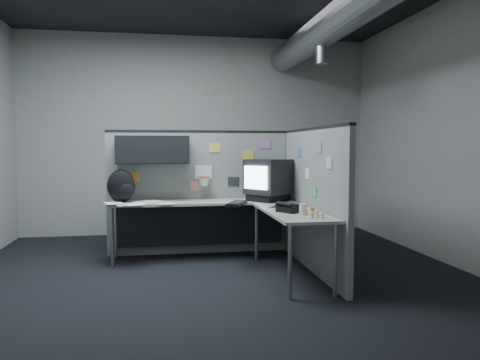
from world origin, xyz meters
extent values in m
cube|color=black|center=(0.00, 0.00, -0.01)|extent=(5.60, 5.60, 0.01)
cube|color=#9E9E99|center=(0.00, 2.80, 1.60)|extent=(5.60, 0.01, 3.20)
cube|color=#9E9E99|center=(0.00, -2.80, 1.60)|extent=(5.60, 0.01, 3.20)
cube|color=#9E9E99|center=(2.80, 0.00, 1.60)|extent=(0.01, 5.60, 3.20)
cylinder|color=slate|center=(1.40, 0.00, 2.85)|extent=(0.40, 5.49, 0.40)
cylinder|color=slate|center=(1.40, 0.80, 2.60)|extent=(0.16, 0.16, 0.30)
cube|color=slate|center=(-0.08, 1.30, 0.80)|extent=(2.43, 0.06, 1.60)
cube|color=black|center=(-0.08, 1.30, 1.61)|extent=(2.43, 0.07, 0.03)
cube|color=black|center=(1.10, 1.30, 0.80)|extent=(0.07, 0.07, 1.60)
cube|color=black|center=(-0.70, 1.10, 1.38)|extent=(0.90, 0.35, 0.35)
cube|color=black|center=(-0.70, 0.93, 1.38)|extent=(0.90, 0.02, 0.33)
cube|color=silver|center=(-0.05, 1.26, 1.08)|extent=(0.22, 0.02, 0.18)
torus|color=#D85914|center=(-0.05, 1.17, 1.02)|extent=(0.16, 0.16, 0.01)
cone|color=white|center=(-0.05, 1.17, 0.96)|extent=(0.14, 0.14, 0.11)
cube|color=orange|center=(-0.95, 1.26, 1.02)|extent=(0.15, 0.01, 0.12)
cube|color=#E5D84C|center=(0.10, 1.26, 1.40)|extent=(0.15, 0.01, 0.12)
cube|color=#26262D|center=(0.35, 1.26, 0.95)|extent=(0.15, 0.01, 0.12)
cube|color=gold|center=(0.55, 1.26, 1.30)|extent=(0.15, 0.01, 0.12)
cube|color=#B266B2|center=(0.78, 1.26, 1.45)|extent=(0.15, 0.01, 0.12)
cube|color=#D87F7F|center=(-0.15, 1.26, 0.90)|extent=(0.15, 0.01, 0.12)
cube|color=slate|center=(1.10, 0.22, 0.80)|extent=(0.06, 2.23, 1.60)
cube|color=black|center=(1.10, 0.22, 1.61)|extent=(0.07, 2.23, 0.03)
cube|color=#337FCC|center=(1.06, 0.65, 1.35)|extent=(0.01, 0.15, 0.12)
cube|color=silver|center=(1.06, 0.30, 1.10)|extent=(0.01, 0.15, 0.12)
cube|color=gray|center=(1.06, -0.10, 1.40)|extent=(0.01, 0.15, 0.12)
cube|color=#CC4C4C|center=(1.06, 0.90, 0.95)|extent=(0.01, 0.15, 0.12)
cube|color=silver|center=(1.06, -0.40, 1.25)|extent=(0.01, 0.15, 0.12)
cube|color=#4CB266|center=(1.06, 0.05, 0.92)|extent=(0.01, 0.15, 0.12)
cube|color=#A1A091|center=(-0.10, 0.98, 0.71)|extent=(2.30, 0.56, 0.03)
cube|color=#A1A091|center=(0.78, -0.07, 0.71)|extent=(0.56, 1.55, 0.03)
cube|color=black|center=(-0.10, 1.20, 0.40)|extent=(2.18, 0.02, 0.55)
cylinder|color=gray|center=(-1.18, 0.76, 0.35)|extent=(0.04, 0.04, 0.70)
cylinder|color=gray|center=(-1.18, 1.20, 0.35)|extent=(0.04, 0.04, 0.70)
cylinder|color=gray|center=(0.56, 0.76, 0.35)|extent=(0.04, 0.04, 0.70)
cylinder|color=gray|center=(0.56, -0.78, 0.35)|extent=(0.04, 0.04, 0.70)
cylinder|color=gray|center=(1.00, -0.78, 0.35)|extent=(0.04, 0.04, 0.70)
cube|color=black|center=(0.74, 0.87, 0.77)|extent=(0.58, 0.57, 0.09)
cube|color=black|center=(0.74, 0.87, 1.04)|extent=(0.64, 0.64, 0.44)
cube|color=white|center=(0.54, 0.72, 1.04)|extent=(0.23, 0.29, 0.28)
cube|color=black|center=(0.27, 0.50, 0.74)|extent=(0.32, 0.47, 0.03)
cube|color=black|center=(0.27, 0.50, 0.76)|extent=(0.29, 0.43, 0.01)
cube|color=black|center=(0.71, 0.24, 0.73)|extent=(0.25, 0.26, 0.01)
ellipsoid|color=black|center=(0.71, 0.24, 0.75)|extent=(0.11, 0.08, 0.04)
cube|color=black|center=(0.73, -0.18, 0.76)|extent=(0.30, 0.30, 0.06)
cylinder|color=black|center=(0.66, -0.20, 0.82)|extent=(0.14, 0.20, 0.05)
cube|color=black|center=(0.79, -0.15, 0.80)|extent=(0.14, 0.16, 0.02)
cylinder|color=silver|center=(0.88, -0.58, 0.77)|extent=(0.05, 0.05, 0.07)
cylinder|color=silver|center=(0.82, -0.62, 0.76)|extent=(0.05, 0.05, 0.06)
cylinder|color=silver|center=(0.91, -0.65, 0.76)|extent=(0.04, 0.04, 0.05)
cylinder|color=#D85914|center=(0.86, -0.52, 0.77)|extent=(0.05, 0.05, 0.08)
cylinder|color=beige|center=(0.80, -0.40, 0.79)|extent=(0.09, 0.09, 0.11)
cube|color=white|center=(-0.56, 0.82, 0.73)|extent=(0.28, 0.33, 0.00)
cube|color=white|center=(-0.83, 0.89, 0.73)|extent=(0.28, 0.33, 0.00)
cube|color=white|center=(-1.03, 0.72, 0.74)|extent=(0.28, 0.33, 0.00)
cube|color=white|center=(-0.70, 0.97, 0.74)|extent=(0.28, 0.33, 0.00)
cube|color=white|center=(-0.92, 0.68, 0.74)|extent=(0.28, 0.33, 0.00)
cube|color=white|center=(-1.16, 0.80, 0.75)|extent=(0.28, 0.33, 0.00)
ellipsoid|color=black|center=(-1.08, 0.98, 0.93)|extent=(0.38, 0.31, 0.41)
ellipsoid|color=black|center=(-1.01, 0.86, 0.88)|extent=(0.20, 0.14, 0.18)
camera|label=1|loc=(-0.59, -4.88, 1.41)|focal=35.00mm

